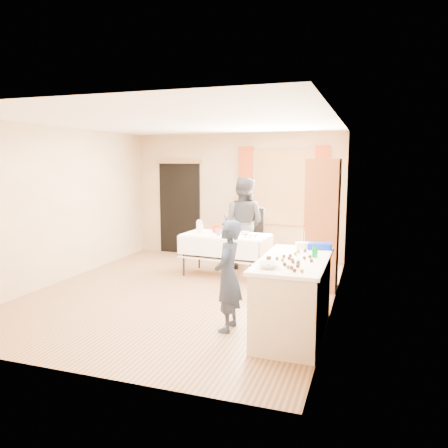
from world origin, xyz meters
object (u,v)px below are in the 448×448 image
(cabinet, at_px, (322,225))
(party_table, at_px, (226,251))
(chair, at_px, (249,248))
(girl, at_px, (228,276))
(counter, at_px, (294,296))
(woman, at_px, (243,223))

(cabinet, height_order, party_table, cabinet)
(chair, height_order, girl, girl)
(cabinet, xyz_separation_m, counter, (-0.10, -2.01, -0.58))
(counter, distance_m, chair, 3.50)
(party_table, bearing_deg, cabinet, -3.77)
(chair, xyz_separation_m, girl, (0.65, -3.33, 0.34))
(counter, height_order, woman, woman)
(girl, bearing_deg, chair, -170.38)
(chair, bearing_deg, counter, -54.61)
(counter, bearing_deg, party_table, 125.28)
(cabinet, relative_size, girl, 1.54)
(chair, bearing_deg, woman, -87.66)
(woman, bearing_deg, counter, 124.98)
(counter, bearing_deg, girl, -169.96)
(party_table, distance_m, girl, 2.54)
(cabinet, xyz_separation_m, woman, (-1.57, 0.90, -0.16))
(party_table, bearing_deg, chair, 84.07)
(counter, relative_size, girl, 1.20)
(counter, xyz_separation_m, chair, (-1.42, 3.20, -0.12))
(chair, relative_size, woman, 0.64)
(party_table, bearing_deg, girl, -66.38)
(cabinet, height_order, woman, cabinet)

